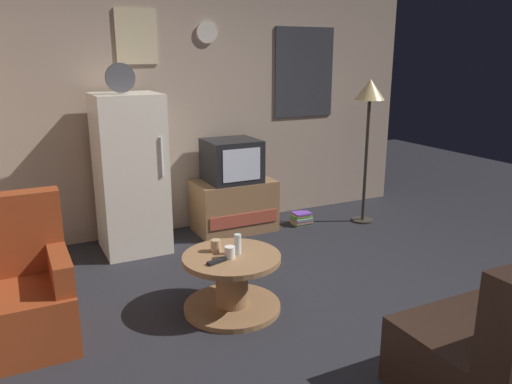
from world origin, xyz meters
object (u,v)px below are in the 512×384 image
at_px(armchair, 15,294).
at_px(tv_stand, 234,205).
at_px(remote_control, 217,261).
at_px(wine_glass, 238,244).
at_px(standing_lamp, 369,101).
at_px(crt_tv, 232,161).
at_px(coffee_table, 232,282).
at_px(mug_ceramic_tan, 216,246).
at_px(mug_ceramic_white, 230,253).
at_px(fridge, 130,173).
at_px(book_stack, 301,219).

bearing_deg(armchair, tv_stand, 32.43).
xyz_separation_m(remote_control, armchair, (-1.28, 0.32, -0.10)).
bearing_deg(wine_glass, standing_lamp, 29.83).
height_order(crt_tv, armchair, crt_tv).
bearing_deg(coffee_table, standing_lamp, 29.37).
relative_size(mug_ceramic_tan, armchair, 0.09).
bearing_deg(standing_lamp, coffee_table, -150.63).
distance_m(wine_glass, mug_ceramic_white, 0.11).
xyz_separation_m(fridge, wine_glass, (0.41, -1.54, -0.25)).
xyz_separation_m(tv_stand, mug_ceramic_tan, (-0.81, -1.49, 0.20)).
relative_size(coffee_table, mug_ceramic_white, 8.00).
xyz_separation_m(coffee_table, wine_glass, (0.05, 0.01, 0.29)).
distance_m(fridge, standing_lamp, 2.62).
height_order(fridge, wine_glass, fridge).
xyz_separation_m(crt_tv, coffee_table, (-0.72, -1.61, -0.55)).
xyz_separation_m(tv_stand, wine_glass, (-0.68, -1.61, 0.23)).
distance_m(crt_tv, remote_control, 1.93).
distance_m(tv_stand, wine_glass, 1.76).
xyz_separation_m(mug_ceramic_tan, remote_control, (-0.08, -0.20, -0.03)).
xyz_separation_m(fridge, book_stack, (1.84, -0.11, -0.69)).
height_order(standing_lamp, mug_ceramic_white, standing_lamp).
xyz_separation_m(remote_control, book_stack, (1.63, 1.51, -0.37)).
bearing_deg(fridge, standing_lamp, -7.24).
bearing_deg(crt_tv, armchair, -147.37).
relative_size(wine_glass, mug_ceramic_white, 1.67).
relative_size(mug_ceramic_white, mug_ceramic_tan, 1.00).
bearing_deg(mug_ceramic_tan, coffee_table, -59.63).
bearing_deg(fridge, book_stack, -3.43).
height_order(tv_stand, crt_tv, crt_tv).
distance_m(coffee_table, armchair, 1.45).
relative_size(fridge, book_stack, 8.16).
bearing_deg(standing_lamp, fridge, 172.76).
bearing_deg(wine_glass, armchair, 171.20).
bearing_deg(armchair, wine_glass, -8.80).
bearing_deg(mug_ceramic_tan, wine_glass, -42.69).
distance_m(crt_tv, wine_glass, 1.76).
height_order(standing_lamp, coffee_table, standing_lamp).
relative_size(crt_tv, coffee_table, 0.75).
bearing_deg(crt_tv, book_stack, -13.05).
bearing_deg(remote_control, fridge, 79.98).
bearing_deg(mug_ceramic_white, mug_ceramic_tan, 102.84).
distance_m(coffee_table, wine_glass, 0.29).
distance_m(standing_lamp, coffee_table, 2.74).
bearing_deg(armchair, remote_control, -13.83).
relative_size(crt_tv, standing_lamp, 0.34).
height_order(fridge, armchair, fridge).
distance_m(crt_tv, coffee_table, 1.85).
height_order(wine_glass, remote_control, wine_glass).
distance_m(tv_stand, remote_control, 1.92).
distance_m(fridge, wine_glass, 1.61).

